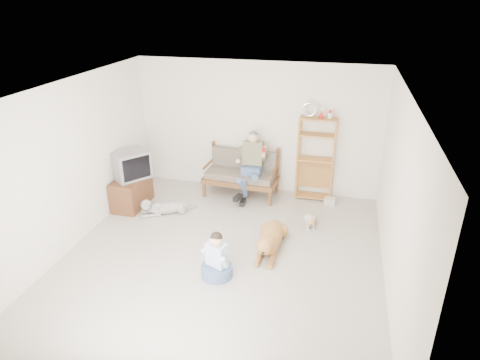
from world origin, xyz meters
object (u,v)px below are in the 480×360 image
(loveseat, at_px, (241,172))
(tv_stand, at_px, (131,192))
(etagere, at_px, (315,158))
(golden_retriever, at_px, (270,239))

(loveseat, relative_size, tv_stand, 1.70)
(loveseat, xyz_separation_m, etagere, (1.48, 0.15, 0.39))
(loveseat, distance_m, golden_retriever, 2.19)
(loveseat, height_order, golden_retriever, loveseat)
(loveseat, relative_size, etagere, 0.77)
(etagere, relative_size, golden_retriever, 1.34)
(loveseat, height_order, tv_stand, loveseat)
(loveseat, bearing_deg, etagere, 9.74)
(loveseat, relative_size, golden_retriever, 1.04)
(golden_retriever, bearing_deg, tv_stand, 163.79)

